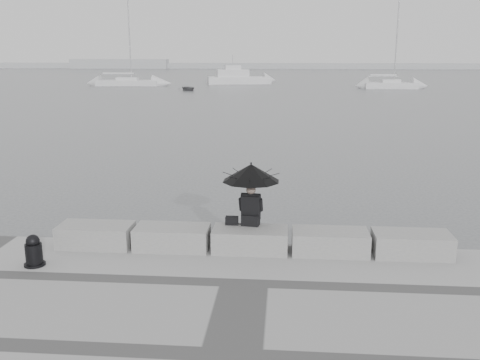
# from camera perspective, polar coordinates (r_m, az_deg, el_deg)

# --- Properties ---
(ground) EXTENTS (360.00, 360.00, 0.00)m
(ground) POSITION_cam_1_polar(r_m,az_deg,el_deg) (12.24, 1.21, -9.00)
(ground) COLOR #494B4E
(ground) RESTS_ON ground
(stone_block_far_left) EXTENTS (1.60, 0.80, 0.50)m
(stone_block_far_left) POSITION_cam_1_polar(r_m,az_deg,el_deg) (12.23, -15.11, -5.73)
(stone_block_far_left) COLOR gray
(stone_block_far_left) RESTS_ON promenade
(stone_block_left) EXTENTS (1.60, 0.80, 0.50)m
(stone_block_left) POSITION_cam_1_polar(r_m,az_deg,el_deg) (11.77, -7.25, -6.12)
(stone_block_left) COLOR gray
(stone_block_left) RESTS_ON promenade
(stone_block_centre) EXTENTS (1.60, 0.80, 0.50)m
(stone_block_centre) POSITION_cam_1_polar(r_m,az_deg,el_deg) (11.55, 1.09, -6.40)
(stone_block_centre) COLOR gray
(stone_block_centre) RESTS_ON promenade
(stone_block_right) EXTENTS (1.60, 0.80, 0.50)m
(stone_block_right) POSITION_cam_1_polar(r_m,az_deg,el_deg) (11.57, 9.57, -6.55)
(stone_block_right) COLOR gray
(stone_block_right) RESTS_ON promenade
(stone_block_far_right) EXTENTS (1.60, 0.80, 0.50)m
(stone_block_far_right) POSITION_cam_1_polar(r_m,az_deg,el_deg) (11.84, 17.85, -6.56)
(stone_block_far_right) COLOR gray
(stone_block_far_right) RESTS_ON promenade
(seated_person) EXTENTS (1.25, 1.25, 1.39)m
(seated_person) POSITION_cam_1_polar(r_m,az_deg,el_deg) (11.47, 1.18, 0.09)
(seated_person) COLOR black
(seated_person) RESTS_ON stone_block_centre
(bag) EXTENTS (0.28, 0.16, 0.18)m
(bag) POSITION_cam_1_polar(r_m,az_deg,el_deg) (11.72, -0.88, -4.35)
(bag) COLOR black
(bag) RESTS_ON stone_block_centre
(mooring_bollard) EXTENTS (0.42, 0.42, 0.66)m
(mooring_bollard) POSITION_cam_1_polar(r_m,az_deg,el_deg) (11.52, -21.13, -7.25)
(mooring_bollard) COLOR black
(mooring_bollard) RESTS_ON promenade
(distant_landmass) EXTENTS (180.00, 8.00, 2.80)m
(distant_landmass) POSITION_cam_1_polar(r_m,az_deg,el_deg) (166.08, 1.76, 12.11)
(distant_landmass) COLOR #A1A4A6
(distant_landmass) RESTS_ON ground
(sailboat_left) EXTENTS (9.06, 2.87, 12.90)m
(sailboat_left) POSITION_cam_1_polar(r_m,az_deg,el_deg) (80.66, -11.89, 10.18)
(sailboat_left) COLOR #BDBDBF
(sailboat_left) RESTS_ON ground
(sailboat_right) EXTENTS (6.96, 2.58, 12.90)m
(sailboat_right) POSITION_cam_1_polar(r_m,az_deg,el_deg) (75.63, 15.76, 9.79)
(sailboat_right) COLOR #BDBDBF
(sailboat_right) RESTS_ON ground
(motor_cruiser) EXTENTS (10.00, 5.00, 4.50)m
(motor_cruiser) POSITION_cam_1_polar(r_m,az_deg,el_deg) (83.55, -0.11, 10.82)
(motor_cruiser) COLOR #BDBDBF
(motor_cruiser) RESTS_ON ground
(dinghy) EXTENTS (3.41, 2.73, 0.53)m
(dinghy) POSITION_cam_1_polar(r_m,az_deg,el_deg) (69.45, -5.52, 9.72)
(dinghy) COLOR slate
(dinghy) RESTS_ON ground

